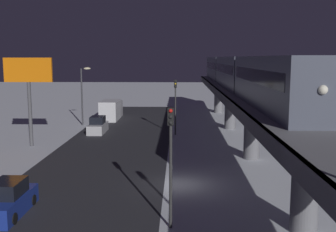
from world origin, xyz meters
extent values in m
plane|color=silver|center=(0.00, 0.00, 0.00)|extent=(240.00, 240.00, 0.00)
cube|color=#28282D|center=(6.31, 0.00, 0.00)|extent=(11.00, 90.89, 0.01)
cube|color=slate|center=(-6.64, 0.00, 5.20)|extent=(5.00, 90.89, 0.80)
cube|color=#38383D|center=(-4.26, 0.00, 5.20)|extent=(0.24, 89.07, 0.80)
cylinder|color=slate|center=(-6.64, -37.87, 2.40)|extent=(1.40, 1.40, 4.80)
cylinder|color=slate|center=(-6.64, -22.72, 2.40)|extent=(1.40, 1.40, 4.80)
cylinder|color=slate|center=(-6.64, -7.57, 2.40)|extent=(1.40, 1.40, 4.80)
cylinder|color=slate|center=(-6.64, 7.57, 2.40)|extent=(1.40, 1.40, 4.80)
cube|color=#4C5160|center=(-6.64, 0.29, 7.30)|extent=(2.90, 18.00, 3.40)
cube|color=black|center=(-6.64, 0.29, 7.70)|extent=(2.94, 16.20, 0.90)
cube|color=#4C5160|center=(-6.64, -18.31, 7.30)|extent=(2.90, 18.00, 3.40)
cube|color=black|center=(-6.64, -18.31, 7.70)|extent=(2.94, 16.20, 0.90)
cube|color=#4C5160|center=(-6.64, -36.91, 7.30)|extent=(2.90, 18.00, 3.40)
cube|color=black|center=(-6.64, -36.91, 7.70)|extent=(2.94, 16.20, 0.90)
sphere|color=white|center=(-6.64, 9.34, 7.47)|extent=(0.44, 0.44, 0.44)
cube|color=navy|center=(9.51, 5.68, 0.55)|extent=(1.80, 4.65, 1.10)
cube|color=black|center=(9.51, 5.68, 1.54)|extent=(1.58, 2.23, 0.87)
cylinder|color=black|center=(8.65, 7.13, 0.32)|extent=(0.20, 0.64, 0.64)
cylinder|color=black|center=(8.65, 4.24, 0.32)|extent=(0.20, 0.64, 0.64)
cylinder|color=black|center=(10.36, 4.24, 0.32)|extent=(0.20, 0.64, 0.64)
cube|color=#B2B2B7|center=(9.51, -19.69, 0.55)|extent=(1.80, 4.41, 1.10)
cube|color=black|center=(9.51, -19.69, 1.54)|extent=(1.58, 2.12, 0.87)
cube|color=#B2B2B7|center=(9.71, -33.42, 1.20)|extent=(2.30, 2.20, 2.40)
cube|color=silver|center=(9.71, -29.62, 1.40)|extent=(2.40, 5.00, 2.80)
cylinder|color=#2D2D2D|center=(0.21, 7.32, 2.75)|extent=(0.16, 0.16, 5.50)
cube|color=black|center=(0.21, 7.32, 5.95)|extent=(0.32, 0.32, 0.90)
sphere|color=red|center=(0.21, 7.50, 6.25)|extent=(0.20, 0.20, 0.20)
sphere|color=black|center=(0.21, 7.50, 5.95)|extent=(0.20, 0.20, 0.20)
sphere|color=black|center=(0.21, 7.50, 5.65)|extent=(0.20, 0.20, 0.20)
cylinder|color=#2D2D2D|center=(0.21, -18.50, 2.75)|extent=(0.16, 0.16, 5.50)
cube|color=black|center=(0.21, -18.50, 5.95)|extent=(0.32, 0.32, 0.90)
sphere|color=black|center=(0.21, -18.32, 6.25)|extent=(0.20, 0.20, 0.20)
sphere|color=yellow|center=(0.21, -18.32, 5.95)|extent=(0.20, 0.20, 0.20)
sphere|color=black|center=(0.21, -18.32, 5.65)|extent=(0.20, 0.20, 0.20)
cylinder|color=#4C4C51|center=(14.74, -12.08, 3.25)|extent=(0.36, 0.36, 6.50)
cube|color=orange|center=(14.74, -12.08, 7.70)|extent=(4.80, 0.30, 2.40)
cylinder|color=#38383D|center=(12.61, -25.00, 3.75)|extent=(0.20, 0.20, 7.50)
ellipsoid|color=#F4E5B2|center=(11.81, -25.00, 7.50)|extent=(0.90, 0.44, 0.30)
camera|label=1|loc=(-0.21, 27.46, 8.88)|focal=43.00mm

